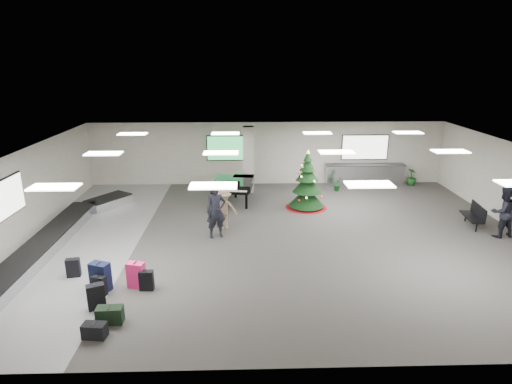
{
  "coord_description": "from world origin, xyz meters",
  "views": [
    {
      "loc": [
        -1.22,
        -14.45,
        6.22
      ],
      "look_at": [
        -0.76,
        1.0,
        1.4
      ],
      "focal_mm": 30.0,
      "sensor_mm": 36.0,
      "label": 1
    }
  ],
  "objects_px": {
    "christmas_tree": "(307,188)",
    "potted_plant_right": "(412,177)",
    "pink_suitcase": "(136,275)",
    "potted_plant_left": "(338,184)",
    "service_counter": "(364,174)",
    "traveler_a": "(216,211)",
    "baggage_carousel": "(60,234)",
    "grand_piano": "(233,184)",
    "traveler_b": "(224,209)",
    "traveler_bench": "(503,212)",
    "bench": "(474,214)"
  },
  "relations": [
    {
      "from": "christmas_tree",
      "to": "potted_plant_right",
      "type": "relative_size",
      "value": 2.95
    },
    {
      "from": "pink_suitcase",
      "to": "potted_plant_left",
      "type": "xyz_separation_m",
      "value": [
        7.69,
        9.09,
        -0.01
      ]
    },
    {
      "from": "service_counter",
      "to": "traveler_a",
      "type": "xyz_separation_m",
      "value": [
        -7.23,
        -6.61,
        0.45
      ]
    },
    {
      "from": "baggage_carousel",
      "to": "christmas_tree",
      "type": "xyz_separation_m",
      "value": [
        9.34,
        3.25,
        0.67
      ]
    },
    {
      "from": "baggage_carousel",
      "to": "service_counter",
      "type": "height_order",
      "value": "service_counter"
    },
    {
      "from": "traveler_a",
      "to": "christmas_tree",
      "type": "bearing_deg",
      "value": 20.47
    },
    {
      "from": "christmas_tree",
      "to": "grand_piano",
      "type": "bearing_deg",
      "value": 168.07
    },
    {
      "from": "potted_plant_left",
      "to": "potted_plant_right",
      "type": "xyz_separation_m",
      "value": [
        4.03,
        0.9,
        0.07
      ]
    },
    {
      "from": "pink_suitcase",
      "to": "traveler_a",
      "type": "distance_m",
      "value": 4.15
    },
    {
      "from": "baggage_carousel",
      "to": "christmas_tree",
      "type": "height_order",
      "value": "christmas_tree"
    },
    {
      "from": "traveler_b",
      "to": "traveler_bench",
      "type": "relative_size",
      "value": 0.83
    },
    {
      "from": "potted_plant_left",
      "to": "traveler_b",
      "type": "bearing_deg",
      "value": -138.47
    },
    {
      "from": "baggage_carousel",
      "to": "potted_plant_left",
      "type": "height_order",
      "value": "potted_plant_left"
    },
    {
      "from": "bench",
      "to": "traveler_a",
      "type": "distance_m",
      "value": 9.93
    },
    {
      "from": "christmas_tree",
      "to": "potted_plant_left",
      "type": "xyz_separation_m",
      "value": [
        1.88,
        2.42,
        -0.52
      ]
    },
    {
      "from": "traveler_bench",
      "to": "potted_plant_right",
      "type": "relative_size",
      "value": 2.16
    },
    {
      "from": "pink_suitcase",
      "to": "traveler_a",
      "type": "bearing_deg",
      "value": 74.35
    },
    {
      "from": "bench",
      "to": "traveler_a",
      "type": "height_order",
      "value": "traveler_a"
    },
    {
      "from": "grand_piano",
      "to": "bench",
      "type": "distance_m",
      "value": 9.87
    },
    {
      "from": "traveler_b",
      "to": "bench",
      "type": "bearing_deg",
      "value": -8.79
    },
    {
      "from": "baggage_carousel",
      "to": "pink_suitcase",
      "type": "bearing_deg",
      "value": -44.01
    },
    {
      "from": "grand_piano",
      "to": "potted_plant_left",
      "type": "xyz_separation_m",
      "value": [
        5.09,
        1.74,
        -0.53
      ]
    },
    {
      "from": "baggage_carousel",
      "to": "bench",
      "type": "xyz_separation_m",
      "value": [
        15.51,
        0.85,
        0.29
      ]
    },
    {
      "from": "baggage_carousel",
      "to": "traveler_b",
      "type": "height_order",
      "value": "traveler_b"
    },
    {
      "from": "baggage_carousel",
      "to": "potted_plant_left",
      "type": "distance_m",
      "value": 12.58
    },
    {
      "from": "service_counter",
      "to": "grand_piano",
      "type": "xyz_separation_m",
      "value": [
        -6.7,
        -2.8,
        0.35
      ]
    },
    {
      "from": "baggage_carousel",
      "to": "grand_piano",
      "type": "distance_m",
      "value": 7.32
    },
    {
      "from": "christmas_tree",
      "to": "traveler_bench",
      "type": "distance_m",
      "value": 7.43
    },
    {
      "from": "grand_piano",
      "to": "traveler_a",
      "type": "bearing_deg",
      "value": -91.66
    },
    {
      "from": "service_counter",
      "to": "traveler_bench",
      "type": "xyz_separation_m",
      "value": [
        3.11,
        -6.87,
        0.4
      ]
    },
    {
      "from": "pink_suitcase",
      "to": "traveler_b",
      "type": "bearing_deg",
      "value": 76.52
    },
    {
      "from": "grand_piano",
      "to": "potted_plant_left",
      "type": "bearing_deg",
      "value": 25.11
    },
    {
      "from": "service_counter",
      "to": "potted_plant_right",
      "type": "relative_size",
      "value": 4.61
    },
    {
      "from": "bench",
      "to": "service_counter",
      "type": "bearing_deg",
      "value": 122.04
    },
    {
      "from": "grand_piano",
      "to": "potted_plant_left",
      "type": "height_order",
      "value": "grand_piano"
    },
    {
      "from": "traveler_b",
      "to": "potted_plant_right",
      "type": "bearing_deg",
      "value": 22.66
    },
    {
      "from": "traveler_a",
      "to": "traveler_bench",
      "type": "bearing_deg",
      "value": -20.95
    },
    {
      "from": "baggage_carousel",
      "to": "grand_piano",
      "type": "bearing_deg",
      "value": 32.64
    },
    {
      "from": "service_counter",
      "to": "potted_plant_right",
      "type": "bearing_deg",
      "value": -3.88
    },
    {
      "from": "bench",
      "to": "traveler_b",
      "type": "relative_size",
      "value": 0.92
    },
    {
      "from": "service_counter",
      "to": "pink_suitcase",
      "type": "distance_m",
      "value": 13.77
    },
    {
      "from": "baggage_carousel",
      "to": "christmas_tree",
      "type": "distance_m",
      "value": 9.92
    },
    {
      "from": "baggage_carousel",
      "to": "traveler_a",
      "type": "distance_m",
      "value": 5.67
    },
    {
      "from": "traveler_a",
      "to": "potted_plant_left",
      "type": "bearing_deg",
      "value": 25.12
    },
    {
      "from": "traveler_a",
      "to": "traveler_b",
      "type": "relative_size",
      "value": 1.27
    },
    {
      "from": "grand_piano",
      "to": "christmas_tree",
      "type": "bearing_deg",
      "value": -5.69
    },
    {
      "from": "grand_piano",
      "to": "traveler_bench",
      "type": "relative_size",
      "value": 1.24
    },
    {
      "from": "bench",
      "to": "potted_plant_left",
      "type": "distance_m",
      "value": 6.45
    },
    {
      "from": "service_counter",
      "to": "traveler_a",
      "type": "bearing_deg",
      "value": -137.56
    },
    {
      "from": "christmas_tree",
      "to": "traveler_b",
      "type": "bearing_deg",
      "value": -146.13
    }
  ]
}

